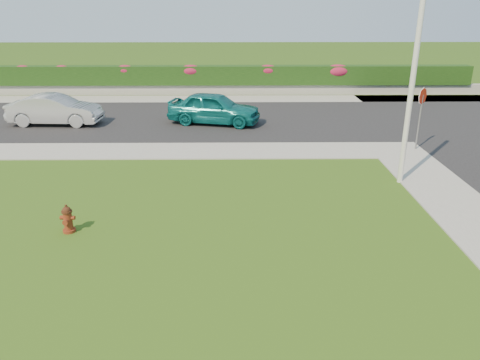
{
  "coord_description": "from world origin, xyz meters",
  "views": [
    {
      "loc": [
        0.88,
        -7.82,
        5.26
      ],
      "look_at": [
        1.01,
        3.59,
        0.9
      ],
      "focal_mm": 35.0,
      "sensor_mm": 36.0,
      "label": 1
    }
  ],
  "objects_px": {
    "sedan_teal": "(214,108)",
    "utility_pole": "(411,91)",
    "fire_hydrant": "(68,219)",
    "sedan_silver": "(55,110)",
    "stop_sign": "(422,104)"
  },
  "relations": [
    {
      "from": "sedan_teal",
      "to": "utility_pole",
      "type": "relative_size",
      "value": 0.73
    },
    {
      "from": "fire_hydrant",
      "to": "sedan_teal",
      "type": "relative_size",
      "value": 0.17
    },
    {
      "from": "sedan_teal",
      "to": "sedan_silver",
      "type": "bearing_deg",
      "value": 104.73
    },
    {
      "from": "fire_hydrant",
      "to": "stop_sign",
      "type": "distance_m",
      "value": 12.85
    },
    {
      "from": "fire_hydrant",
      "to": "sedan_silver",
      "type": "xyz_separation_m",
      "value": [
        -4.05,
        10.62,
        0.37
      ]
    },
    {
      "from": "fire_hydrant",
      "to": "stop_sign",
      "type": "bearing_deg",
      "value": 34.62
    },
    {
      "from": "sedan_teal",
      "to": "utility_pole",
      "type": "height_order",
      "value": "utility_pole"
    },
    {
      "from": "sedan_teal",
      "to": "utility_pole",
      "type": "bearing_deg",
      "value": -126.83
    },
    {
      "from": "fire_hydrant",
      "to": "sedan_silver",
      "type": "relative_size",
      "value": 0.18
    },
    {
      "from": "stop_sign",
      "to": "sedan_teal",
      "type": "bearing_deg",
      "value": 130.21
    },
    {
      "from": "sedan_silver",
      "to": "utility_pole",
      "type": "bearing_deg",
      "value": -116.22
    },
    {
      "from": "fire_hydrant",
      "to": "utility_pole",
      "type": "distance_m",
      "value": 10.07
    },
    {
      "from": "sedan_teal",
      "to": "stop_sign",
      "type": "height_order",
      "value": "stop_sign"
    },
    {
      "from": "fire_hydrant",
      "to": "utility_pole",
      "type": "xyz_separation_m",
      "value": [
        9.19,
        3.28,
        2.51
      ]
    },
    {
      "from": "sedan_teal",
      "to": "sedan_silver",
      "type": "xyz_separation_m",
      "value": [
        -7.17,
        -0.09,
        -0.04
      ]
    }
  ]
}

